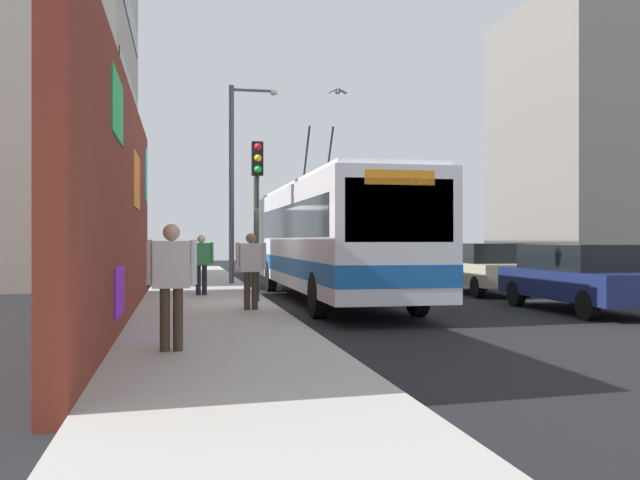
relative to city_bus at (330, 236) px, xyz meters
name	(u,v)px	position (x,y,z in m)	size (l,w,h in m)	color
ground_plane	(271,307)	(-1.35, 1.80, -1.80)	(80.00, 80.00, 0.00)	black
sidewalk_slab	(206,305)	(-1.35, 3.40, -1.72)	(48.00, 3.20, 0.15)	#ADA8A0
graffiti_wall	(121,206)	(-4.75, 5.15, 0.55)	(15.19, 0.32, 4.70)	maroon
building_far_right	(587,141)	(11.81, -15.20, 4.64)	(9.14, 6.52, 12.88)	gray
city_bus	(330,236)	(0.00, 0.00, 0.00)	(12.53, 2.53, 5.01)	silver
parked_car_navy	(581,276)	(-3.85, -5.20, -0.96)	(4.83, 1.91, 1.58)	navy
parked_car_champagne	(480,267)	(1.76, -5.20, -0.97)	(4.48, 1.75, 1.58)	#C6B793
parked_car_dark_gray	(418,261)	(7.68, -5.20, -0.96)	(4.92, 1.77, 1.58)	#38383D
parked_car_silver	(378,258)	(13.39, -5.20, -0.96)	(4.82, 1.95, 1.58)	#B7B7BC
pedestrian_near_wall	(171,275)	(-8.88, 4.15, -0.60)	(0.24, 0.70, 1.76)	#3F3326
pedestrian_midblock	(201,260)	(1.01, 3.46, -0.66)	(0.22, 0.67, 1.68)	#1E1E2D
pedestrian_at_curb	(251,265)	(-3.34, 2.50, -0.65)	(0.23, 0.68, 1.69)	#3F3326
traffic_light	(257,193)	(-1.29, 2.15, 1.06)	(0.49, 0.28, 4.01)	#2D382D
street_lamp	(237,170)	(6.17, 2.07, 2.35)	(0.44, 1.73, 7.02)	#4C4C51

